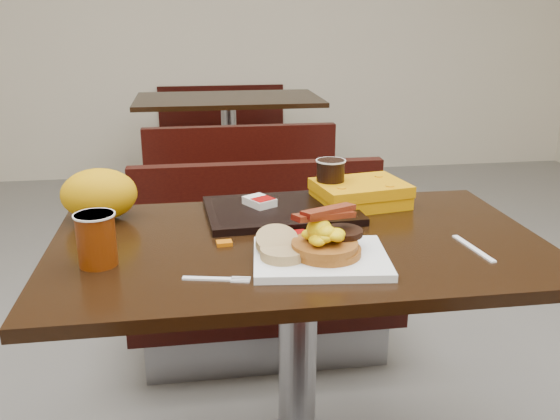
{
  "coord_description": "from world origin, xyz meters",
  "views": [
    {
      "loc": [
        -0.25,
        -1.34,
        1.28
      ],
      "look_at": [
        -0.04,
        0.03,
        0.82
      ],
      "focal_mm": 38.26,
      "sensor_mm": 36.0,
      "label": 1
    }
  ],
  "objects": [
    {
      "name": "paper_bag",
      "position": [
        -0.5,
        0.24,
        0.82
      ],
      "size": [
        0.22,
        0.18,
        0.14
      ],
      "primitive_type": "ellipsoid",
      "rotation": [
        0.0,
        0.0,
        -0.19
      ],
      "color": "#D29907",
      "rests_on": "table_near"
    },
    {
      "name": "muffin_bottom",
      "position": [
        -0.06,
        -0.14,
        0.78
      ],
      "size": [
        0.11,
        0.11,
        0.02
      ],
      "primitive_type": "cylinder",
      "rotation": [
        0.0,
        0.0,
        -0.08
      ],
      "color": "tan",
      "rests_on": "platter"
    },
    {
      "name": "bench_far_n",
      "position": [
        0.0,
        3.3,
        0.36
      ],
      "size": [
        1.0,
        0.46,
        0.72
      ],
      "primitive_type": null,
      "color": "black",
      "rests_on": "floor"
    },
    {
      "name": "bench_far_s",
      "position": [
        0.0,
        1.9,
        0.36
      ],
      "size": [
        1.0,
        0.46,
        0.72
      ],
      "primitive_type": null,
      "color": "black",
      "rests_on": "floor"
    },
    {
      "name": "platter",
      "position": [
        0.02,
        -0.14,
        0.76
      ],
      "size": [
        0.32,
        0.26,
        0.02
      ],
      "primitive_type": "cube",
      "rotation": [
        0.0,
        0.0,
        -0.11
      ],
      "color": "white",
      "rests_on": "table_near"
    },
    {
      "name": "scrambled_eggs",
      "position": [
        0.02,
        -0.14,
        0.82
      ],
      "size": [
        0.11,
        0.1,
        0.05
      ],
      "primitive_type": "ellipsoid",
      "rotation": [
        0.0,
        0.0,
        0.13
      ],
      "color": "#FFDD05",
      "rests_on": "pancake_stack"
    },
    {
      "name": "tray",
      "position": [
        -0.01,
        0.2,
        0.76
      ],
      "size": [
        0.42,
        0.31,
        0.02
      ],
      "primitive_type": "cube",
      "rotation": [
        0.0,
        0.0,
        0.05
      ],
      "color": "black",
      "rests_on": "table_near"
    },
    {
      "name": "pancake_stack",
      "position": [
        0.04,
        -0.14,
        0.78
      ],
      "size": [
        0.17,
        0.17,
        0.03
      ],
      "primitive_type": "cylinder",
      "rotation": [
        0.0,
        0.0,
        -0.08
      ],
      "color": "#A6631B",
      "rests_on": "platter"
    },
    {
      "name": "muffin_top",
      "position": [
        -0.07,
        -0.1,
        0.79
      ],
      "size": [
        0.1,
        0.1,
        0.06
      ],
      "primitive_type": "cylinder",
      "rotation": [
        0.38,
        0.0,
        0.02
      ],
      "color": "tan",
      "rests_on": "platter"
    },
    {
      "name": "table_near",
      "position": [
        0.0,
        0.0,
        0.38
      ],
      "size": [
        1.2,
        0.7,
        0.75
      ],
      "primitive_type": null,
      "color": "black",
      "rests_on": "floor"
    },
    {
      "name": "table_far",
      "position": [
        0.0,
        2.6,
        0.38
      ],
      "size": [
        1.2,
        0.7,
        0.75
      ],
      "primitive_type": null,
      "color": "black",
      "rests_on": "floor"
    },
    {
      "name": "fork",
      "position": [
        -0.23,
        -0.19,
        0.75
      ],
      "size": [
        0.14,
        0.06,
        0.0
      ],
      "primitive_type": null,
      "rotation": [
        0.0,
        0.0,
        -0.22
      ],
      "color": "white",
      "rests_on": "table_near"
    },
    {
      "name": "coffee_cup_far",
      "position": [
        0.14,
        0.28,
        0.82
      ],
      "size": [
        0.08,
        0.08,
        0.11
      ],
      "primitive_type": "cylinder",
      "rotation": [
        0.0,
        0.0,
        0.03
      ],
      "color": "black",
      "rests_on": "tray"
    },
    {
      "name": "clamshell",
      "position": [
        0.23,
        0.25,
        0.78
      ],
      "size": [
        0.28,
        0.23,
        0.07
      ],
      "primitive_type": "cube",
      "rotation": [
        0.0,
        0.0,
        0.18
      ],
      "color": "#D18603",
      "rests_on": "table_near"
    },
    {
      "name": "coffee_cup_near",
      "position": [
        -0.46,
        -0.08,
        0.81
      ],
      "size": [
        0.1,
        0.1,
        0.12
      ],
      "primitive_type": "cylinder",
      "rotation": [
        0.0,
        0.0,
        0.2
      ],
      "color": "#993305",
      "rests_on": "table_near"
    },
    {
      "name": "condiment_syrup",
      "position": [
        -0.18,
        -0.0,
        0.75
      ],
      "size": [
        0.04,
        0.03,
        0.01
      ],
      "primitive_type": "cube",
      "rotation": [
        0.0,
        0.0,
        0.07
      ],
      "color": "#BF5A08",
      "rests_on": "table_near"
    },
    {
      "name": "knife",
      "position": [
        0.4,
        -0.12,
        0.75
      ],
      "size": [
        0.03,
        0.17,
        0.0
      ],
      "primitive_type": "cube",
      "rotation": [
        0.0,
        0.0,
        -1.47
      ],
      "color": "white",
      "rests_on": "table_near"
    },
    {
      "name": "hashbrown_sleeve_left",
      "position": [
        -0.07,
        0.23,
        0.78
      ],
      "size": [
        0.1,
        0.1,
        0.02
      ],
      "primitive_type": "cube",
      "rotation": [
        0.0,
        0.0,
        0.52
      ],
      "color": "silver",
      "rests_on": "tray"
    },
    {
      "name": "bench_near_n",
      "position": [
        0.0,
        0.7,
        0.36
      ],
      "size": [
        1.0,
        0.46,
        0.72
      ],
      "primitive_type": null,
      "color": "black",
      "rests_on": "floor"
    },
    {
      "name": "sausage_patty",
      "position": [
        0.08,
        -0.11,
        0.81
      ],
      "size": [
        0.1,
        0.1,
        0.01
      ],
      "primitive_type": "cylinder",
      "rotation": [
        0.0,
        0.0,
        0.14
      ],
      "color": "black",
      "rests_on": "pancake_stack"
    },
    {
      "name": "bacon_strips",
      "position": [
        0.03,
        -0.13,
        0.86
      ],
      "size": [
        0.18,
        0.15,
        0.01
      ],
      "primitive_type": null,
      "rotation": [
        0.0,
        0.0,
        0.53
      ],
      "color": "#420804",
      "rests_on": "scrambled_eggs"
    },
    {
      "name": "condiment_ketchup",
      "position": [
        0.0,
        0.03,
        0.76
      ],
      "size": [
        0.05,
        0.04,
        0.01
      ],
      "primitive_type": "cube",
      "rotation": [
        0.0,
        0.0,
        0.1
      ],
      "color": "#8C0504",
      "rests_on": "table_near"
    }
  ]
}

